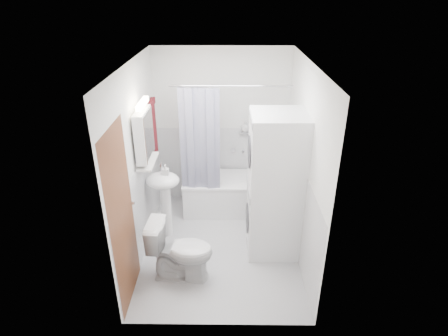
{
  "coord_description": "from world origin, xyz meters",
  "views": [
    {
      "loc": [
        0.09,
        -4.05,
        3.15
      ],
      "look_at": [
        0.04,
        0.15,
        1.09
      ],
      "focal_mm": 30.0,
      "sensor_mm": 36.0,
      "label": 1
    }
  ],
  "objects_px": {
    "sink": "(164,190)",
    "bathtub": "(230,192)",
    "washer_dryer": "(275,186)",
    "toilet": "(181,251)"
  },
  "relations": [
    {
      "from": "washer_dryer",
      "to": "toilet",
      "type": "relative_size",
      "value": 2.46
    },
    {
      "from": "sink",
      "to": "bathtub",
      "type": "bearing_deg",
      "value": 37.12
    },
    {
      "from": "bathtub",
      "to": "toilet",
      "type": "bearing_deg",
      "value": -111.06
    },
    {
      "from": "sink",
      "to": "washer_dryer",
      "type": "xyz_separation_m",
      "value": [
        1.43,
        -0.27,
        0.22
      ]
    },
    {
      "from": "sink",
      "to": "washer_dryer",
      "type": "height_order",
      "value": "washer_dryer"
    },
    {
      "from": "sink",
      "to": "toilet",
      "type": "xyz_separation_m",
      "value": [
        0.3,
        -0.83,
        -0.33
      ]
    },
    {
      "from": "washer_dryer",
      "to": "toilet",
      "type": "bearing_deg",
      "value": -154.29
    },
    {
      "from": "bathtub",
      "to": "washer_dryer",
      "type": "relative_size",
      "value": 0.75
    },
    {
      "from": "bathtub",
      "to": "washer_dryer",
      "type": "bearing_deg",
      "value": -59.35
    },
    {
      "from": "bathtub",
      "to": "toilet",
      "type": "distance_m",
      "value": 1.6
    }
  ]
}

